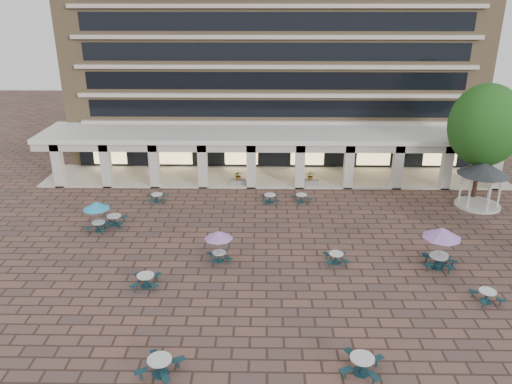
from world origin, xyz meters
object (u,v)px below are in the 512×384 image
(picnic_table_2, at_px, (362,364))
(planter_left, at_px, (239,179))
(planter_right, at_px, (310,179))
(gazebo, at_px, (483,173))
(picnic_table_3, at_px, (487,295))
(picnic_table_0, at_px, (160,365))

(picnic_table_2, height_order, planter_left, planter_left)
(planter_right, bearing_deg, planter_left, 180.00)
(gazebo, xyz_separation_m, planter_left, (-19.41, 4.44, -2.21))
(picnic_table_3, relative_size, planter_right, 1.17)
(picnic_table_0, bearing_deg, planter_right, 87.51)
(planter_left, bearing_deg, picnic_table_0, -95.60)
(picnic_table_3, bearing_deg, planter_left, 118.14)
(picnic_table_2, xyz_separation_m, picnic_table_3, (7.90, 5.68, -0.08))
(picnic_table_3, bearing_deg, picnic_table_2, -155.10)
(picnic_table_3, bearing_deg, picnic_table_0, -171.49)
(picnic_table_3, bearing_deg, planter_right, 103.60)
(picnic_table_0, height_order, picnic_table_2, picnic_table_2)
(picnic_table_3, distance_m, planter_left, 23.13)
(picnic_table_3, bearing_deg, gazebo, 59.41)
(gazebo, bearing_deg, planter_left, 167.13)
(picnic_table_3, distance_m, planter_right, 19.75)
(planter_right, bearing_deg, picnic_table_0, -110.04)
(planter_right, bearing_deg, gazebo, -18.80)
(gazebo, bearing_deg, picnic_table_2, -123.60)
(picnic_table_0, relative_size, gazebo, 0.56)
(picnic_table_2, distance_m, picnic_table_3, 9.73)
(picnic_table_3, xyz_separation_m, gazebo, (4.87, 13.55, 2.35))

